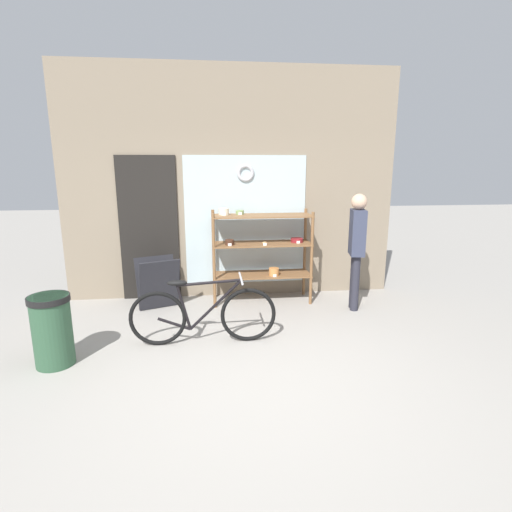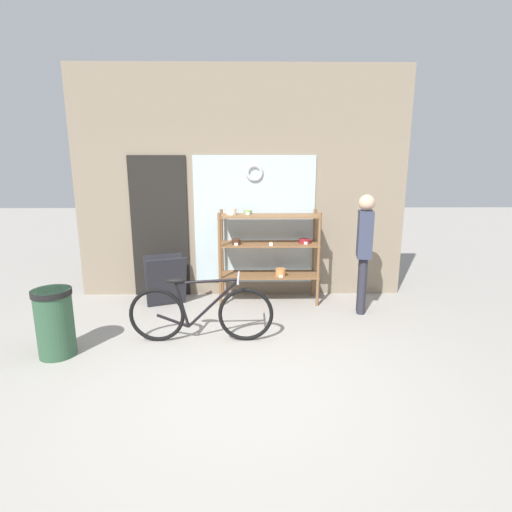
{
  "view_description": "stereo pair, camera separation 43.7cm",
  "coord_description": "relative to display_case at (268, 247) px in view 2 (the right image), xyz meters",
  "views": [
    {
      "loc": [
        -0.31,
        -3.32,
        1.98
      ],
      "look_at": [
        0.2,
        1.19,
        0.93
      ],
      "focal_mm": 28.0,
      "sensor_mm": 36.0,
      "label": 1
    },
    {
      "loc": [
        0.13,
        -3.35,
        1.98
      ],
      "look_at": [
        0.2,
        1.19,
        0.93
      ],
      "focal_mm": 28.0,
      "sensor_mm": 36.0,
      "label": 2
    }
  ],
  "objects": [
    {
      "name": "ground_plane",
      "position": [
        -0.39,
        -2.24,
        -0.82
      ],
      "size": [
        30.0,
        30.0,
        0.0
      ],
      "primitive_type": "plane",
      "color": "gray"
    },
    {
      "name": "storefront_facade",
      "position": [
        -0.43,
        0.37,
        0.81
      ],
      "size": [
        4.89,
        0.13,
        3.35
      ],
      "color": "gray",
      "rests_on": "ground_plane"
    },
    {
      "name": "display_case",
      "position": [
        0.0,
        0.0,
        0.0
      ],
      "size": [
        1.42,
        0.47,
        1.37
      ],
      "color": "brown",
      "rests_on": "ground_plane"
    },
    {
      "name": "bicycle",
      "position": [
        -0.82,
        -1.34,
        -0.48
      ],
      "size": [
        1.63,
        0.46,
        0.76
      ],
      "rotation": [
        0.0,
        0.0,
        0.0
      ],
      "color": "black",
      "rests_on": "ground_plane"
    },
    {
      "name": "sandwich_board",
      "position": [
        -1.46,
        -0.14,
        -0.46
      ],
      "size": [
        0.65,
        0.55,
        0.71
      ],
      "rotation": [
        0.0,
        0.0,
        0.37
      ],
      "color": "#232328",
      "rests_on": "ground_plane"
    },
    {
      "name": "pedestrian",
      "position": [
        1.24,
        -0.48,
        0.12
      ],
      "size": [
        0.24,
        0.35,
        1.6
      ],
      "rotation": [
        0.0,
        0.0,
        1.38
      ],
      "color": "#282833",
      "rests_on": "ground_plane"
    },
    {
      "name": "trash_bin",
      "position": [
        -2.3,
        -1.67,
        -0.43
      ],
      "size": [
        0.39,
        0.39,
        0.73
      ],
      "color": "#2D5138",
      "rests_on": "ground_plane"
    }
  ]
}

